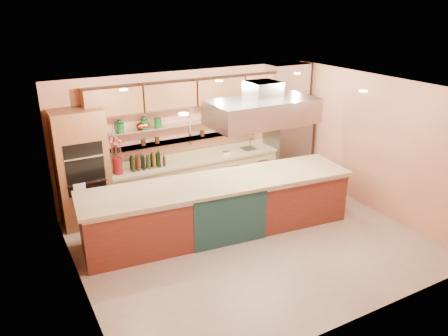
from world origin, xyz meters
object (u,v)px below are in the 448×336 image
kitchen_scale (226,152)px  island (219,207)px  copper_kettle (140,126)px  flower_vase (118,166)px  refrigerator (287,139)px  green_canister (158,122)px

kitchen_scale → island: bearing=-112.3°
kitchen_scale → copper_kettle: size_ratio=0.93×
island → flower_vase: flower_vase is taller
island → kitchen_scale: island is taller
refrigerator → copper_kettle: size_ratio=12.30×
island → refrigerator: bearing=35.8°
island → flower_vase: 2.20m
refrigerator → kitchen_scale: (-1.68, 0.01, -0.08)m
kitchen_scale → flower_vase: bearing=-169.6°
kitchen_scale → green_canister: (-1.48, 0.22, 0.83)m
kitchen_scale → copper_kettle: copper_kettle is taller
flower_vase → copper_kettle: bearing=20.7°
refrigerator → flower_vase: refrigerator is taller
flower_vase → green_canister: size_ratio=1.86×
green_canister → island: bearing=-74.7°
island → copper_kettle: bearing=122.1°
flower_vase → copper_kettle: copper_kettle is taller
refrigerator → green_canister: size_ratio=11.59×
island → copper_kettle: (-0.87, 1.77, 1.26)m
copper_kettle → green_canister: green_canister is taller
refrigerator → green_canister: 3.26m
island → kitchen_scale: 1.90m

